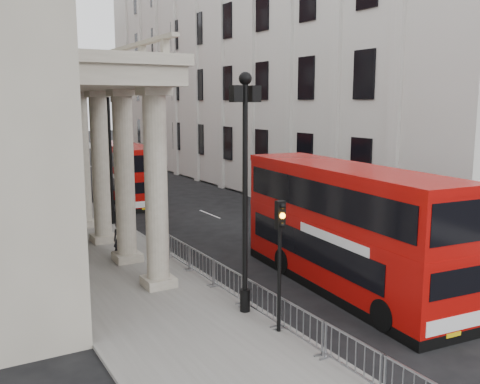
{
  "coord_description": "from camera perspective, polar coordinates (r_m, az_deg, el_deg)",
  "views": [
    {
      "loc": [
        -9.69,
        -11.55,
        7.46
      ],
      "look_at": [
        3.12,
        10.86,
        3.1
      ],
      "focal_mm": 40.0,
      "sensor_mm": 36.0,
      "label": 1
    }
  ],
  "objects": [
    {
      "name": "bus_far",
      "position": [
        41.26,
        -12.06,
        2.13
      ],
      "size": [
        3.0,
        10.1,
        4.31
      ],
      "rotation": [
        0.0,
        0.0,
        -0.06
      ],
      "color": "#930906",
      "rests_on": "ground"
    },
    {
      "name": "lamp_post_north",
      "position": [
        48.48,
        -19.02,
        6.06
      ],
      "size": [
        1.05,
        0.44,
        8.32
      ],
      "color": "black",
      "rests_on": "sidewalk_west"
    },
    {
      "name": "east_building",
      "position": [
        50.81,
        0.8,
        15.28
      ],
      "size": [
        8.0,
        55.0,
        25.0
      ],
      "primitive_type": "cube",
      "color": "beige",
      "rests_on": "ground"
    },
    {
      "name": "pedestrian_a",
      "position": [
        26.11,
        -12.71,
        -4.98
      ],
      "size": [
        0.66,
        0.45,
        1.75
      ],
      "primitive_type": "imported",
      "rotation": [
        0.0,
        0.0,
        0.05
      ],
      "color": "black",
      "rests_on": "sidewalk_west"
    },
    {
      "name": "bus_near",
      "position": [
        21.72,
        11.15,
        -3.52
      ],
      "size": [
        3.74,
        11.72,
        4.98
      ],
      "rotation": [
        0.0,
        0.0,
        -0.08
      ],
      "color": "#A80A07",
      "rests_on": "ground"
    },
    {
      "name": "lamp_post_mid",
      "position": [
        32.93,
        -13.69,
        4.88
      ],
      "size": [
        1.05,
        0.44,
        8.32
      ],
      "color": "black",
      "rests_on": "sidewalk_west"
    },
    {
      "name": "kerb",
      "position": [
        43.29,
        -16.45,
        -0.63
      ],
      "size": [
        0.2,
        140.0,
        0.14
      ],
      "primitive_type": "cube",
      "color": "slate",
      "rests_on": "ground"
    },
    {
      "name": "traffic_light",
      "position": [
        16.93,
        4.3,
        -5.33
      ],
      "size": [
        0.28,
        0.33,
        4.3
      ],
      "color": "black",
      "rests_on": "sidewalk_west"
    },
    {
      "name": "ground",
      "position": [
        16.82,
        9.59,
        -16.87
      ],
      "size": [
        260.0,
        260.0,
        0.0
      ],
      "primitive_type": "plane",
      "color": "black",
      "rests_on": "ground"
    },
    {
      "name": "lamp_post_south",
      "position": [
        18.19,
        0.55,
        1.54
      ],
      "size": [
        1.05,
        0.44,
        8.32
      ],
      "color": "black",
      "rests_on": "sidewalk_west"
    },
    {
      "name": "pedestrian_b",
      "position": [
        28.03,
        -18.53,
        -4.22
      ],
      "size": [
        0.9,
        0.72,
        1.78
      ],
      "primitive_type": "imported",
      "rotation": [
        0.0,
        0.0,
        3.2
      ],
      "color": "black",
      "rests_on": "sidewalk_west"
    },
    {
      "name": "crowd_barriers",
      "position": [
        17.97,
        4.16,
        -12.62
      ],
      "size": [
        0.5,
        18.75,
        1.1
      ],
      "color": "gray",
      "rests_on": "sidewalk_west"
    },
    {
      "name": "sidewalk_west",
      "position": [
        42.73,
        -20.29,
        -0.98
      ],
      "size": [
        6.0,
        140.0,
        0.12
      ],
      "primitive_type": "cube",
      "color": "slate",
      "rests_on": "ground"
    },
    {
      "name": "sidewalk_east",
      "position": [
        48.15,
        -0.59,
        0.75
      ],
      "size": [
        3.0,
        140.0,
        0.12
      ],
      "primitive_type": "cube",
      "color": "slate",
      "rests_on": "ground"
    },
    {
      "name": "pedestrian_c",
      "position": [
        34.25,
        -17.88,
        -1.87
      ],
      "size": [
        0.91,
        0.73,
        1.62
      ],
      "primitive_type": "imported",
      "rotation": [
        0.0,
        0.0,
        5.97
      ],
      "color": "black",
      "rests_on": "sidewalk_west"
    },
    {
      "name": "monument_column",
      "position": [
        105.08,
        -21.71,
        13.58
      ],
      "size": [
        8.0,
        8.0,
        54.2
      ],
      "color": "#60605E",
      "rests_on": "ground"
    }
  ]
}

